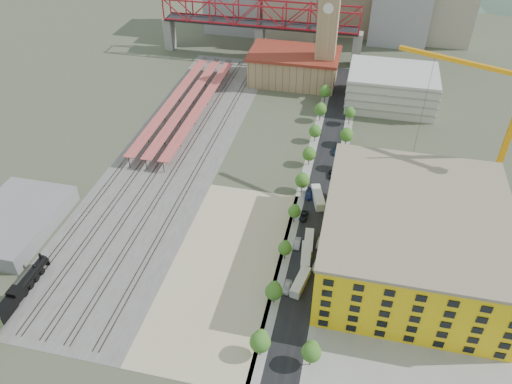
% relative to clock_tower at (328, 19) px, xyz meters
% --- Properties ---
extents(ground, '(400.00, 400.00, 0.00)m').
position_rel_clock_tower_xyz_m(ground, '(-8.00, -79.99, -28.70)').
color(ground, '#474C38').
rests_on(ground, ground).
extents(ballast_strip, '(36.00, 165.00, 0.06)m').
position_rel_clock_tower_xyz_m(ballast_strip, '(-44.00, -62.49, -28.67)').
color(ballast_strip, '#605E59').
rests_on(ballast_strip, ground).
extents(dirt_lot, '(28.00, 67.00, 0.06)m').
position_rel_clock_tower_xyz_m(dirt_lot, '(-12.00, -111.49, -28.67)').
color(dirt_lot, tan).
rests_on(dirt_lot, ground).
extents(street_asphalt, '(12.00, 170.00, 0.06)m').
position_rel_clock_tower_xyz_m(street_asphalt, '(8.00, -64.99, -28.67)').
color(street_asphalt, black).
rests_on(street_asphalt, ground).
extents(sidewalk_west, '(3.00, 170.00, 0.04)m').
position_rel_clock_tower_xyz_m(sidewalk_west, '(2.50, -64.99, -28.68)').
color(sidewalk_west, gray).
rests_on(sidewalk_west, ground).
extents(sidewalk_east, '(3.00, 170.00, 0.04)m').
position_rel_clock_tower_xyz_m(sidewalk_east, '(13.50, -64.99, -28.68)').
color(sidewalk_east, gray).
rests_on(sidewalk_east, ground).
extents(construction_pad, '(50.00, 90.00, 0.06)m').
position_rel_clock_tower_xyz_m(construction_pad, '(37.00, -99.99, -28.67)').
color(construction_pad, gray).
rests_on(construction_pad, ground).
extents(rail_tracks, '(26.56, 160.00, 0.18)m').
position_rel_clock_tower_xyz_m(rail_tracks, '(-45.80, -62.49, -28.55)').
color(rail_tracks, '#382B23').
rests_on(rail_tracks, ground).
extents(platform_canopies, '(16.00, 80.00, 4.12)m').
position_rel_clock_tower_xyz_m(platform_canopies, '(-49.00, -34.99, -24.70)').
color(platform_canopies, '#D25B50').
rests_on(platform_canopies, ground).
extents(station_hall, '(38.00, 24.00, 13.10)m').
position_rel_clock_tower_xyz_m(station_hall, '(-13.00, 2.01, -22.03)').
color(station_hall, tan).
rests_on(station_hall, ground).
extents(clock_tower, '(12.00, 12.00, 52.00)m').
position_rel_clock_tower_xyz_m(clock_tower, '(0.00, 0.00, 0.00)').
color(clock_tower, tan).
rests_on(clock_tower, ground).
extents(parking_garage, '(34.00, 26.00, 14.00)m').
position_rel_clock_tower_xyz_m(parking_garage, '(28.00, -9.99, -21.70)').
color(parking_garage, silver).
rests_on(parking_garage, ground).
extents(truss_bridge, '(94.00, 9.60, 25.60)m').
position_rel_clock_tower_xyz_m(truss_bridge, '(-33.00, 25.01, -9.83)').
color(truss_bridge, gray).
rests_on(truss_bridge, ground).
extents(construction_building, '(44.60, 50.60, 18.80)m').
position_rel_clock_tower_xyz_m(construction_building, '(34.00, -99.99, -19.29)').
color(construction_building, yellow).
rests_on(construction_building, ground).
extents(warehouse, '(22.00, 32.00, 5.00)m').
position_rel_clock_tower_xyz_m(warehouse, '(-74.00, -109.99, -26.20)').
color(warehouse, gray).
rests_on(warehouse, ground).
extents(street_trees, '(15.40, 124.40, 8.00)m').
position_rel_clock_tower_xyz_m(street_trees, '(8.00, -74.99, -28.70)').
color(street_trees, '#307121').
rests_on(street_trees, ground).
extents(distant_hills, '(647.00, 264.00, 227.00)m').
position_rel_clock_tower_xyz_m(distant_hills, '(37.28, 180.01, -108.23)').
color(distant_hills, '#4C6B59').
rests_on(distant_hills, ground).
extents(locomotive, '(2.78, 21.42, 5.35)m').
position_rel_clock_tower_xyz_m(locomotive, '(-58.00, -130.27, -26.70)').
color(locomotive, black).
rests_on(locomotive, ground).
extents(tower_crane, '(43.30, 18.76, 49.15)m').
position_rel_clock_tower_xyz_m(tower_crane, '(53.70, -69.81, 1.64)').
color(tower_crane, '#FFA410').
rests_on(tower_crane, ground).
extents(site_trailer_a, '(4.12, 9.50, 2.52)m').
position_rel_clock_tower_xyz_m(site_trailer_a, '(8.00, -113.38, -27.44)').
color(site_trailer_a, silver).
rests_on(site_trailer_a, ground).
extents(site_trailer_b, '(3.31, 9.48, 2.54)m').
position_rel_clock_tower_xyz_m(site_trailer_b, '(8.00, -104.12, -27.43)').
color(site_trailer_b, silver).
rests_on(site_trailer_b, ground).
extents(site_trailer_c, '(3.05, 9.20, 2.48)m').
position_rel_clock_tower_xyz_m(site_trailer_c, '(8.00, -98.70, -27.46)').
color(site_trailer_c, silver).
rests_on(site_trailer_c, ground).
extents(site_trailer_d, '(5.58, 10.58, 2.80)m').
position_rel_clock_tower_xyz_m(site_trailer_d, '(8.00, -78.77, -27.29)').
color(site_trailer_d, silver).
rests_on(site_trailer_d, ground).
extents(car_0, '(2.18, 4.82, 1.61)m').
position_rel_clock_tower_xyz_m(car_0, '(5.00, -115.26, -27.89)').
color(car_0, silver).
rests_on(car_0, ground).
extents(car_1, '(1.66, 4.55, 1.49)m').
position_rel_clock_tower_xyz_m(car_1, '(5.00, -99.28, -27.95)').
color(car_1, '#A6A7AC').
rests_on(car_1, ground).
extents(car_2, '(2.40, 4.79, 1.30)m').
position_rel_clock_tower_xyz_m(car_2, '(5.00, -87.37, -28.05)').
color(car_2, black).
rests_on(car_2, ground).
extents(car_3, '(2.27, 5.35, 1.54)m').
position_rel_clock_tower_xyz_m(car_3, '(5.00, -76.84, -27.93)').
color(car_3, navy).
rests_on(car_3, ground).
extents(car_4, '(2.41, 4.58, 1.49)m').
position_rel_clock_tower_xyz_m(car_4, '(11.00, -106.26, -27.95)').
color(car_4, silver).
rests_on(car_4, ground).
extents(car_5, '(1.95, 4.58, 1.47)m').
position_rel_clock_tower_xyz_m(car_5, '(11.00, -97.72, -27.96)').
color(car_5, '#98989D').
rests_on(car_5, ground).
extents(car_6, '(2.85, 4.98, 1.31)m').
position_rel_clock_tower_xyz_m(car_6, '(11.00, -65.10, -28.04)').
color(car_6, black).
rests_on(car_6, ground).
extents(car_7, '(2.45, 5.47, 1.56)m').
position_rel_clock_tower_xyz_m(car_7, '(11.00, -50.62, -27.92)').
color(car_7, navy).
rests_on(car_7, ground).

